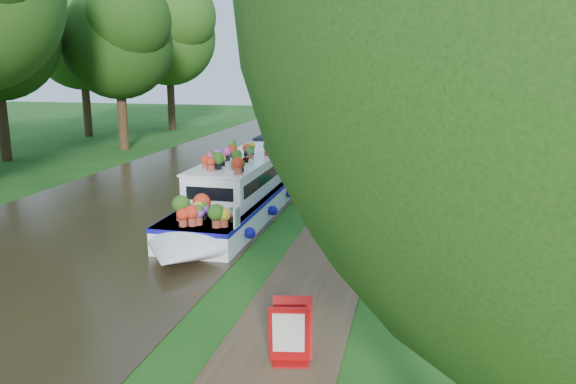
{
  "coord_description": "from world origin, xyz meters",
  "views": [
    {
      "loc": [
        3.36,
        -15.86,
        4.94
      ],
      "look_at": [
        -0.23,
        -0.39,
        1.3
      ],
      "focal_mm": 35.0,
      "sensor_mm": 36.0,
      "label": 1
    }
  ],
  "objects": [
    {
      "name": "plant_boat",
      "position": [
        -2.25,
        2.03,
        0.85
      ],
      "size": [
        2.29,
        13.52,
        2.26
      ],
      "color": "white",
      "rests_on": "canal_water"
    },
    {
      "name": "sandwich_board",
      "position": [
        1.46,
        -7.48,
        0.52
      ],
      "size": [
        0.72,
        0.66,
        1.08
      ],
      "rotation": [
        0.0,
        0.0,
        0.2
      ],
      "color": "#AA0C0D",
      "rests_on": "towpath"
    },
    {
      "name": "tree_far_h",
      "position": [
        -19.02,
        19.09,
        7.14
      ],
      "size": [
        7.82,
        7.48,
        10.49
      ],
      "color": "#332011",
      "rests_on": "ground"
    },
    {
      "name": "tree_far_d",
      "position": [
        -15.02,
        24.1,
        7.4
      ],
      "size": [
        8.05,
        7.7,
        10.85
      ],
      "color": "#332011",
      "rests_on": "ground"
    },
    {
      "name": "ground",
      "position": [
        0.0,
        0.0,
        0.0
      ],
      "size": [
        100.0,
        100.0,
        0.0
      ],
      "primitive_type": "plane",
      "color": "#174511",
      "rests_on": "ground"
    },
    {
      "name": "towpath",
      "position": [
        1.2,
        0.0,
        0.01
      ],
      "size": [
        2.2,
        100.0,
        0.03
      ],
      "primitive_type": "cube",
      "color": "#483421",
      "rests_on": "ground"
    },
    {
      "name": "canal_water",
      "position": [
        -6.0,
        0.0,
        0.01
      ],
      "size": [
        10.0,
        100.0,
        0.02
      ],
      "primitive_type": "cube",
      "color": "black",
      "rests_on": "ground"
    },
    {
      "name": "tree_far_c",
      "position": [
        -13.52,
        14.08,
        6.52
      ],
      "size": [
        7.13,
        6.82,
        9.59
      ],
      "color": "#332011",
      "rests_on": "ground"
    },
    {
      "name": "verge_plant",
      "position": [
        -0.38,
        3.29,
        0.24
      ],
      "size": [
        0.52,
        0.48,
        0.48
      ],
      "primitive_type": "imported",
      "rotation": [
        0.0,
        0.0,
        0.29
      ],
      "color": "#326D20",
      "rests_on": "ground"
    },
    {
      "name": "tree_near_far",
      "position": [
        3.98,
        26.09,
        7.05
      ],
      "size": [
        7.59,
        7.26,
        10.3
      ],
      "color": "#332011",
      "rests_on": "ground"
    },
    {
      "name": "pedestrian_pink",
      "position": [
        0.5,
        20.8,
        0.96
      ],
      "size": [
        0.8,
        0.67,
        1.86
      ],
      "primitive_type": "imported",
      "rotation": [
        0.0,
        0.0,
        0.39
      ],
      "color": "#DF5C94",
      "rests_on": "towpath"
    },
    {
      "name": "second_boat",
      "position": [
        -2.64,
        16.59,
        0.6
      ],
      "size": [
        2.36,
        7.66,
        1.47
      ],
      "rotation": [
        0.0,
        0.0,
        -0.03
      ],
      "color": "black",
      "rests_on": "canal_water"
    },
    {
      "name": "tree_near_mid",
      "position": [
        4.48,
        15.08,
        6.44
      ],
      "size": [
        6.9,
        6.6,
        9.4
      ],
      "color": "#332011",
      "rests_on": "ground"
    },
    {
      "name": "pedestrian_dark",
      "position": [
        1.9,
        22.63,
        0.92
      ],
      "size": [
        0.92,
        0.75,
        1.77
      ],
      "primitive_type": "imported",
      "rotation": [
        0.0,
        0.0,
        -0.1
      ],
      "color": "black",
      "rests_on": "towpath"
    },
    {
      "name": "tree_near_overhang",
      "position": [
        3.79,
        3.06,
        6.6
      ],
      "size": [
        5.52,
        5.28,
        8.99
      ],
      "color": "#332011",
      "rests_on": "ground"
    }
  ]
}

